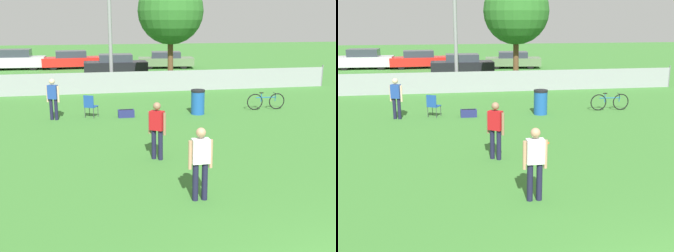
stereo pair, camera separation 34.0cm
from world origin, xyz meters
The scene contains 14 objects.
fence_backline centered at (0.00, 18.00, 0.55)m, with size 18.36×0.07×1.21m.
tree_near_pole centered at (0.71, 20.18, 4.18)m, with size 3.74×3.74×6.07m.
player_receiver_white centered at (-1.87, 4.24, 0.93)m, with size 0.53×0.22×1.62m.
player_thrower_red centered at (-2.32, 7.08, 0.93)m, with size 0.45×0.40×1.62m.
spectator_in_blue centered at (-5.43, 12.46, 0.90)m, with size 0.49×0.33×1.59m.
frisbee_disc centered at (-0.57, 8.34, 0.01)m, with size 0.27×0.27×0.03m.
folding_chair_sideline centered at (-4.05, 12.55, 0.51)m, with size 0.57×0.57×0.90m.
bicycle_sideline centered at (3.36, 12.65, 0.36)m, with size 1.68×0.44×0.75m.
trash_bin centered at (0.27, 12.36, 0.51)m, with size 0.57×0.57×1.00m.
gear_bag_sideline centered at (-2.66, 12.38, 0.14)m, with size 0.63×0.35×0.31m.
parked_car_silver centered at (-9.32, 29.90, 0.73)m, with size 4.41×1.88×1.52m.
parked_car_red centered at (-5.20, 29.74, 0.67)m, with size 4.48×1.94×1.36m.
parked_car_dark centered at (-2.09, 25.45, 0.68)m, with size 4.33×1.77×1.39m.
parked_car_olive centered at (2.06, 28.64, 0.63)m, with size 4.46×2.28×1.26m.
Camera 1 is at (-4.17, -3.89, 3.82)m, focal length 45.00 mm.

